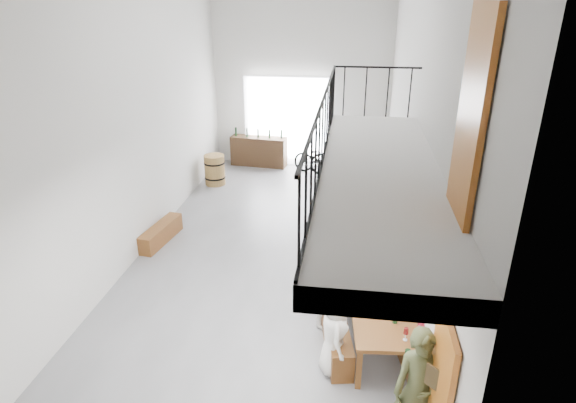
# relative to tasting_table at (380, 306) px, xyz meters

# --- Properties ---
(floor) EXTENTS (12.00, 12.00, 0.00)m
(floor) POSITION_rel_tasting_table_xyz_m (-2.20, 2.72, -0.71)
(floor) COLOR #605F62
(floor) RESTS_ON ground
(room_walls) EXTENTS (12.00, 12.00, 12.00)m
(room_walls) POSITION_rel_tasting_table_xyz_m (-2.20, 2.72, 2.85)
(room_walls) COLOR silver
(room_walls) RESTS_ON ground
(gateway_portal) EXTENTS (2.80, 0.08, 2.80)m
(gateway_portal) POSITION_rel_tasting_table_xyz_m (-2.60, 8.66, 0.69)
(gateway_portal) COLOR white
(gateway_portal) RESTS_ON ground
(right_wall_decor) EXTENTS (0.07, 8.28, 5.07)m
(right_wall_decor) POSITION_rel_tasting_table_xyz_m (0.50, 0.85, 1.04)
(right_wall_decor) COLOR #A15618
(right_wall_decor) RESTS_ON ground
(balcony) EXTENTS (1.52, 5.62, 4.00)m
(balcony) POSITION_rel_tasting_table_xyz_m (-0.22, -0.41, 2.26)
(balcony) COLOR silver
(balcony) RESTS_ON ground
(tasting_table) EXTENTS (1.10, 2.31, 0.79)m
(tasting_table) POSITION_rel_tasting_table_xyz_m (0.00, 0.00, 0.00)
(tasting_table) COLOR brown
(tasting_table) RESTS_ON ground
(bench_inner) EXTENTS (0.68, 2.08, 0.47)m
(bench_inner) POSITION_rel_tasting_table_xyz_m (-0.69, 0.05, -0.47)
(bench_inner) COLOR brown
(bench_inner) RESTS_ON ground
(bench_wall) EXTENTS (0.59, 1.93, 0.44)m
(bench_wall) POSITION_rel_tasting_table_xyz_m (0.37, 0.10, -0.49)
(bench_wall) COLOR brown
(bench_wall) RESTS_ON ground
(tableware) EXTENTS (0.65, 1.70, 0.35)m
(tableware) POSITION_rel_tasting_table_xyz_m (0.00, 0.09, 0.22)
(tableware) COLOR black
(tableware) RESTS_ON tasting_table
(side_bench) EXTENTS (0.52, 1.47, 0.40)m
(side_bench) POSITION_rel_tasting_table_xyz_m (-4.70, 2.85, -0.50)
(side_bench) COLOR brown
(side_bench) RESTS_ON ground
(oak_barrel) EXTENTS (0.60, 0.60, 0.88)m
(oak_barrel) POSITION_rel_tasting_table_xyz_m (-4.47, 6.51, -0.27)
(oak_barrel) COLOR olive
(oak_barrel) RESTS_ON ground
(serving_counter) EXTENTS (1.83, 0.70, 0.94)m
(serving_counter) POSITION_rel_tasting_table_xyz_m (-3.52, 8.37, -0.23)
(serving_counter) COLOR #382410
(serving_counter) RESTS_ON ground
(counter_bottles) EXTENTS (1.55, 0.16, 0.28)m
(counter_bottles) POSITION_rel_tasting_table_xyz_m (-3.53, 8.36, 0.38)
(counter_bottles) COLOR black
(counter_bottles) RESTS_ON serving_counter
(guest_left_a) EXTENTS (0.52, 0.71, 1.32)m
(guest_left_a) POSITION_rel_tasting_table_xyz_m (-0.67, -0.68, -0.05)
(guest_left_a) COLOR white
(guest_left_a) RESTS_ON ground
(guest_left_b) EXTENTS (0.40, 0.48, 1.14)m
(guest_left_b) POSITION_rel_tasting_table_xyz_m (-0.69, -0.09, -0.14)
(guest_left_b) COLOR #226974
(guest_left_b) RESTS_ON ground
(guest_left_c) EXTENTS (0.57, 0.64, 1.11)m
(guest_left_c) POSITION_rel_tasting_table_xyz_m (-0.80, 0.42, -0.15)
(guest_left_c) COLOR white
(guest_left_c) RESTS_ON ground
(guest_left_d) EXTENTS (0.56, 0.84, 1.22)m
(guest_left_d) POSITION_rel_tasting_table_xyz_m (-0.74, 0.81, -0.10)
(guest_left_d) COLOR #226974
(guest_left_d) RESTS_ON ground
(guest_right_a) EXTENTS (0.47, 0.78, 1.25)m
(guest_right_a) POSITION_rel_tasting_table_xyz_m (0.58, -0.63, -0.08)
(guest_right_a) COLOR #BA1F36
(guest_right_a) RESTS_ON ground
(guest_right_b) EXTENTS (0.49, 1.15, 1.20)m
(guest_right_b) POSITION_rel_tasting_table_xyz_m (0.64, 0.08, -0.11)
(guest_right_b) COLOR black
(guest_right_b) RESTS_ON ground
(guest_right_c) EXTENTS (0.40, 0.61, 1.22)m
(guest_right_c) POSITION_rel_tasting_table_xyz_m (0.62, 0.68, -0.10)
(guest_right_c) COLOR white
(guest_right_c) RESTS_ON ground
(host_standing) EXTENTS (0.64, 0.44, 1.69)m
(host_standing) POSITION_rel_tasting_table_xyz_m (0.36, -1.83, 0.14)
(host_standing) COLOR #434A2A
(host_standing) RESTS_ON ground
(potted_plant) EXTENTS (0.46, 0.42, 0.43)m
(potted_plant) POSITION_rel_tasting_table_xyz_m (0.25, 3.21, -0.49)
(potted_plant) COLOR #1D4E1C
(potted_plant) RESTS_ON ground
(bicycle_near) EXTENTS (1.95, 1.04, 0.97)m
(bicycle_near) POSITION_rel_tasting_table_xyz_m (-1.42, 7.84, -0.22)
(bicycle_near) COLOR black
(bicycle_near) RESTS_ON ground
(bicycle_far) EXTENTS (1.90, 0.71, 1.11)m
(bicycle_far) POSITION_rel_tasting_table_xyz_m (-0.88, 7.61, -0.15)
(bicycle_far) COLOR black
(bicycle_far) RESTS_ON ground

